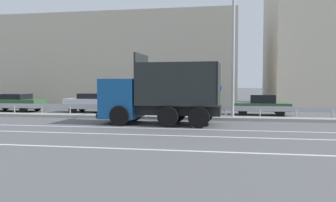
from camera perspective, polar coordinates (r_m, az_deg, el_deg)
name	(u,v)px	position (r m, az deg, el deg)	size (l,w,h in m)	color
ground_plane	(186,124)	(17.67, 3.21, -4.04)	(320.00, 320.00, 0.00)	#565659
lane_strip_0	(155,128)	(15.94, -2.37, -4.79)	(51.05, 0.16, 0.01)	silver
lane_strip_1	(144,135)	(13.98, -4.12, -5.90)	(51.05, 0.16, 0.01)	silver
lane_strip_2	(123,149)	(11.14, -7.83, -8.21)	(51.05, 0.16, 0.01)	silver
median_island	(191,118)	(20.09, 4.00, -2.93)	(28.08, 1.10, 0.18)	gray
median_guardrail	(192,109)	(21.06, 4.28, -1.35)	(51.05, 0.09, 0.78)	#9EA0A5
dump_truck	(148,100)	(17.78, -3.57, 0.20)	(6.50, 2.92, 3.78)	#144C8C
median_road_sign	(216,99)	(19.91, 8.29, 0.28)	(0.78, 0.16, 2.30)	white
street_lamp_1	(233,44)	(20.05, 11.29, 9.71)	(0.71, 2.01, 8.15)	#ADADB2
parked_car_1	(14,102)	(28.48, -25.21, -0.19)	(4.86, 2.09, 1.39)	#335B33
parked_car_2	(93,102)	(25.53, -12.91, -0.25)	(4.17, 1.85, 1.44)	silver
parked_car_3	(170,104)	(23.98, 0.30, -0.46)	(4.90, 2.00, 1.39)	silver
parked_car_4	(261,105)	(23.65, 15.92, -0.65)	(4.03, 1.99, 1.42)	#335B33
background_building_0	(131,64)	(33.78, -6.50, 6.37)	(20.91, 11.83, 8.32)	#B7AD99
background_building_1	(331,37)	(37.45, 26.49, 9.98)	(11.96, 11.08, 13.84)	beige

